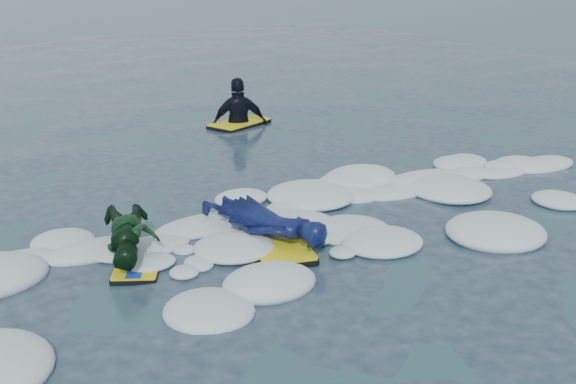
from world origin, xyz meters
name	(u,v)px	position (x,y,z in m)	size (l,w,h in m)	color
ground	(268,282)	(0.00, 0.00, 0.00)	(120.00, 120.00, 0.00)	#1D3946
foam_band	(222,247)	(0.00, 1.03, 0.00)	(12.00, 3.10, 0.30)	silver
prone_woman_unit	(268,224)	(0.50, 0.89, 0.22)	(1.07, 1.78, 0.44)	black
prone_child_unit	(131,239)	(-0.97, 1.17, 0.25)	(1.02, 1.40, 0.49)	black
waiting_rider_unit	(239,125)	(2.76, 5.94, 0.02)	(1.31, 1.02, 1.74)	black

